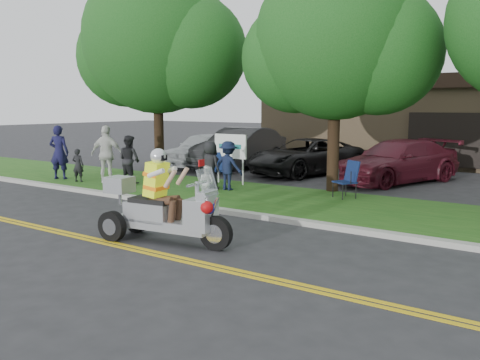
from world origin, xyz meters
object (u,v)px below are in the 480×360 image
Objects in this scene: lawn_chair_a at (348,177)px; spectator_adult_right at (107,154)px; spectator_adult_mid at (129,160)px; parked_car_right at (397,161)px; spectator_adult_left at (59,152)px; lawn_chair_b at (220,166)px; parked_car_left at (240,148)px; parked_car_far_left at (203,149)px; parked_car_mid at (306,157)px; trike_scooter at (161,210)px.

lawn_chair_a is 0.54× the size of spectator_adult_right.
parked_car_right is at bearing -136.00° from spectator_adult_mid.
parked_car_right reaches higher than lawn_chair_a.
lawn_chair_b is at bearing 177.38° from spectator_adult_left.
parked_car_left is at bearing -87.96° from spectator_adult_mid.
parked_car_left is (0.16, 6.26, -0.04)m from spectator_adult_mid.
parked_car_far_left is (-4.02, 4.15, 0.07)m from lawn_chair_b.
parked_car_left reaches higher than lawn_chair_a.
spectator_adult_left is 9.19m from parked_car_mid.
trike_scooter is 7.27m from spectator_adult_mid.
trike_scooter is at bearing -57.02° from parked_car_far_left.
parked_car_left reaches higher than parked_car_far_left.
spectator_adult_mid is at bearing -94.50° from parked_car_left.
lawn_chair_a is at bearing -29.65° from lawn_chair_b.
spectator_adult_right reaches higher than parked_car_mid.
spectator_adult_left is 6.67m from parked_car_far_left.
parked_car_left is at bearing -159.89° from parked_car_right.
spectator_adult_mid is 0.31× the size of parked_car_left.
trike_scooter is 12.70m from parked_car_far_left.
lawn_chair_a is 8.05m from spectator_adult_right.
parked_car_mid is at bearing -115.70° from spectator_adult_mid.
spectator_adult_right is (-3.22, -2.01, 0.39)m from lawn_chair_b.
spectator_adult_mid is 0.36× the size of parked_car_far_left.
spectator_adult_left reaches higher than lawn_chair_a.
parked_car_mid is (3.24, -0.17, -0.17)m from parked_car_left.
spectator_adult_right is at bearing -101.27° from parked_car_left.
lawn_chair_b is at bearing -140.81° from spectator_adult_mid.
parked_car_mid is 0.98× the size of parked_car_right.
trike_scooter is 0.64× the size of parked_car_far_left.
spectator_adult_left is at bearing 148.24° from trike_scooter.
trike_scooter is 1.77× the size of spectator_adult_mid.
spectator_adult_right reaches higher than spectator_adult_left.
parked_car_right is (4.58, 4.24, 0.06)m from lawn_chair_b.
trike_scooter is 0.54× the size of parked_car_left.
parked_car_left is (3.00, 6.91, -0.19)m from spectator_adult_left.
trike_scooter is 10.85m from parked_car_mid.
trike_scooter reaches higher than parked_car_mid.
spectator_adult_right is 6.22m from parked_car_far_left.
lawn_chair_a is 7.22m from spectator_adult_mid.
spectator_adult_right reaches higher than trike_scooter.
spectator_adult_left is at bearing -134.72° from lawn_chair_a.
spectator_adult_mid is at bearing -117.20° from parked_car_right.
lawn_chair_b is (-3.25, 6.27, 0.03)m from trike_scooter.
parked_car_far_left is (-1.58, 5.90, -0.15)m from spectator_adult_mid.
spectator_adult_left is at bearing -115.50° from parked_car_mid.
trike_scooter is 10.60m from parked_car_right.
parked_car_right is at bearing -173.10° from spectator_adult_left.
parked_car_right reaches higher than lawn_chair_b.
parked_car_left reaches higher than lawn_chair_b.
parked_car_mid is (-3.62, 4.42, 0.01)m from lawn_chair_a.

